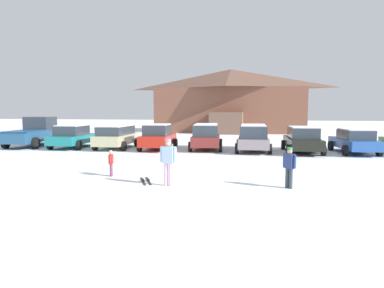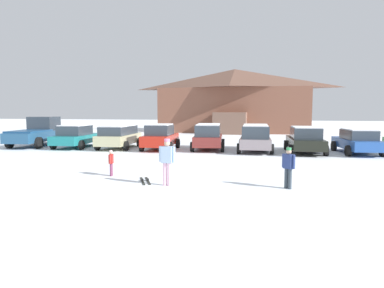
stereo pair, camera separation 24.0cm
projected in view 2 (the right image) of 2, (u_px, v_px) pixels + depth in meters
name	position (u px, v px, depth m)	size (l,w,h in m)	color
ground	(161.00, 209.00, 9.30)	(160.00, 160.00, 0.00)	white
ski_lodge	(234.00, 100.00, 41.58)	(18.16, 9.60, 7.56)	brown
parked_teal_hatchback	(76.00, 136.00, 24.27)	(2.41, 4.37, 1.62)	#1A787C
parked_beige_suv	(119.00, 136.00, 23.82)	(2.34, 4.56, 1.61)	#B3B186
parked_red_sedan	(160.00, 137.00, 23.03)	(2.25, 4.08, 1.73)	#B12215
parked_maroon_van	(208.00, 136.00, 22.93)	(2.43, 4.16, 1.74)	maroon
parked_grey_wagon	(255.00, 137.00, 22.04)	(2.27, 4.67, 1.73)	gray
parked_black_sedan	(305.00, 140.00, 21.30)	(2.30, 4.70, 1.64)	black
parked_blue_hatchback	(357.00, 141.00, 20.85)	(2.43, 4.50, 1.52)	#25509F
pickup_truck	(38.00, 132.00, 25.54)	(2.78, 5.55, 2.15)	navy
skier_child_in_red_jacket	(111.00, 161.00, 13.85)	(0.20, 0.38, 1.05)	#6E3451
skier_adult_in_blue_parka	(167.00, 159.00, 12.01)	(0.61, 0.30, 1.67)	#EBB5CF
skier_teen_in_navy_coat	(288.00, 166.00, 11.58)	(0.41, 0.38, 1.41)	#36414B
pair_of_skis	(145.00, 181.00, 12.87)	(0.85, 1.40, 0.08)	black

